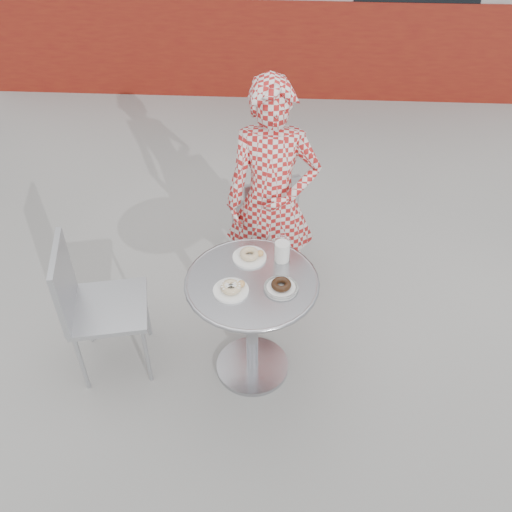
# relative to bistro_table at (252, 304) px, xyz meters

# --- Properties ---
(ground) EXTENTS (60.00, 60.00, 0.00)m
(ground) POSITION_rel_bistro_table_xyz_m (-0.05, 0.05, -0.54)
(ground) COLOR #A3A19B
(ground) RESTS_ON ground
(bistro_table) EXTENTS (0.70, 0.70, 0.71)m
(bistro_table) POSITION_rel_bistro_table_xyz_m (0.00, 0.00, 0.00)
(bistro_table) COLOR #B2B2B6
(bistro_table) RESTS_ON ground
(chair_far) EXTENTS (0.49, 0.49, 0.78)m
(chair_far) POSITION_rel_bistro_table_xyz_m (0.01, 0.98, -0.30)
(chair_far) COLOR #AEB1B7
(chair_far) RESTS_ON ground
(chair_left) EXTENTS (0.50, 0.49, 0.88)m
(chair_left) POSITION_rel_bistro_table_xyz_m (-0.81, 0.01, -0.27)
(chair_left) COLOR #AEB1B7
(chair_left) RESTS_ON ground
(seated_person) EXTENTS (0.56, 0.37, 1.52)m
(seated_person) POSITION_rel_bistro_table_xyz_m (0.08, 0.64, 0.22)
(seated_person) COLOR #AA1B1A
(seated_person) RESTS_ON ground
(plate_far) EXTENTS (0.18, 0.18, 0.05)m
(plate_far) POSITION_rel_bistro_table_xyz_m (-0.02, 0.18, 0.19)
(plate_far) COLOR white
(plate_far) RESTS_ON bistro_table
(plate_near) EXTENTS (0.18, 0.18, 0.05)m
(plate_near) POSITION_rel_bistro_table_xyz_m (-0.10, -0.08, 0.19)
(plate_near) COLOR white
(plate_near) RESTS_ON bistro_table
(plate_checker) EXTENTS (0.18, 0.18, 0.05)m
(plate_checker) POSITION_rel_bistro_table_xyz_m (0.15, -0.05, 0.19)
(plate_checker) COLOR white
(plate_checker) RESTS_ON bistro_table
(milk_cup) EXTENTS (0.09, 0.09, 0.14)m
(milk_cup) POSITION_rel_bistro_table_xyz_m (0.15, 0.17, 0.24)
(milk_cup) COLOR white
(milk_cup) RESTS_ON bistro_table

